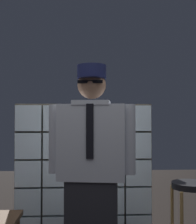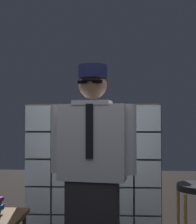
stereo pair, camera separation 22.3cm
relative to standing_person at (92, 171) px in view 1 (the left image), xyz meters
The scene contains 3 objects.
glass_block_wall 0.93m from the standing_person, 93.87° to the left, with size 1.51×0.10×1.51m.
standing_person is the anchor object (origin of this frame).
bar_stool 0.94m from the standing_person, 11.37° to the left, with size 0.34×0.34×0.77m.
Camera 1 is at (-0.00, -2.00, 1.29)m, focal length 48.37 mm.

